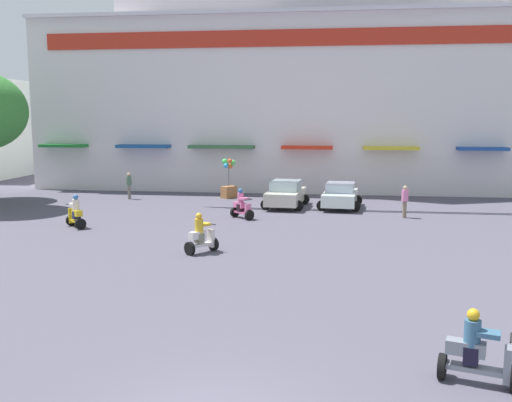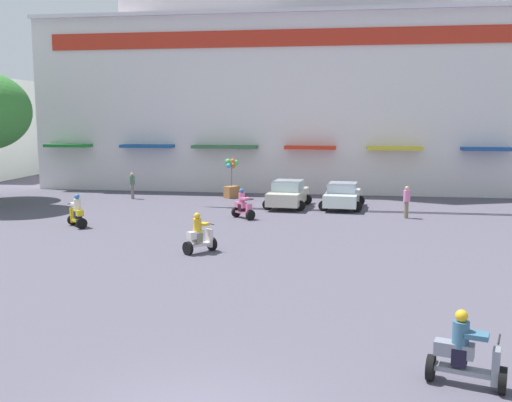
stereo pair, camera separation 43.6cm
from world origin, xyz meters
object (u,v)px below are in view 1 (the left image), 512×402
at_px(scooter_rider_9, 242,206).
at_px(balloon_vendor_cart, 229,181).
at_px(pedestrian_0, 405,199).
at_px(scooter_rider_1, 477,354).
at_px(parked_car_1, 340,195).
at_px(scooter_rider_8, 76,214).
at_px(parked_car_0, 286,194).
at_px(pedestrian_1, 129,184).
at_px(scooter_rider_0, 201,236).

height_order(scooter_rider_9, balloon_vendor_cart, balloon_vendor_cart).
bearing_deg(pedestrian_0, balloon_vendor_cart, 149.92).
height_order(scooter_rider_1, scooter_rider_9, scooter_rider_9).
height_order(parked_car_1, balloon_vendor_cart, balloon_vendor_cart).
bearing_deg(pedestrian_0, scooter_rider_8, -162.70).
xyz_separation_m(parked_car_0, balloon_vendor_cart, (-3.95, 3.30, 0.30)).
bearing_deg(pedestrian_1, balloon_vendor_cart, 12.87).
height_order(pedestrian_1, balloon_vendor_cart, balloon_vendor_cart).
distance_m(scooter_rider_0, scooter_rider_1, 12.88).
bearing_deg(scooter_rider_1, parked_car_1, 96.63).
relative_size(parked_car_1, scooter_rider_9, 2.59).
relative_size(parked_car_1, pedestrian_1, 2.39).
bearing_deg(pedestrian_1, parked_car_0, -10.69).
distance_m(parked_car_0, pedestrian_0, 6.94).
bearing_deg(parked_car_0, scooter_rider_8, -140.79).
bearing_deg(pedestrian_1, scooter_rider_1, -56.58).
bearing_deg(pedestrian_0, scooter_rider_1, -92.18).
bearing_deg(scooter_rider_0, scooter_rider_8, 149.09).
bearing_deg(scooter_rider_1, scooter_rider_9, 112.96).
xyz_separation_m(scooter_rider_1, pedestrian_1, (-15.74, 23.85, 0.33)).
bearing_deg(scooter_rider_9, scooter_rider_0, -92.48).
xyz_separation_m(parked_car_1, scooter_rider_9, (-5.02, -4.12, -0.10)).
relative_size(scooter_rider_0, scooter_rider_9, 1.02).
distance_m(scooter_rider_9, pedestrian_0, 8.43).
distance_m(parked_car_0, scooter_rider_0, 11.99).
xyz_separation_m(parked_car_0, scooter_rider_8, (-9.28, -7.57, -0.11)).
bearing_deg(scooter_rider_8, parked_car_0, 39.21).
bearing_deg(pedestrian_0, scooter_rider_0, -133.56).
relative_size(parked_car_0, parked_car_1, 1.05).
height_order(scooter_rider_1, pedestrian_0, pedestrian_0).
relative_size(scooter_rider_0, pedestrian_1, 0.94).
bearing_deg(scooter_rider_0, parked_car_0, 79.19).
xyz_separation_m(parked_car_1, scooter_rider_8, (-12.38, -7.61, -0.07)).
height_order(parked_car_0, pedestrian_1, pedestrian_1).
bearing_deg(pedestrian_0, scooter_rider_9, -170.56).
xyz_separation_m(scooter_rider_8, pedestrian_0, (15.67, 4.88, 0.29)).
xyz_separation_m(scooter_rider_1, pedestrian_0, (0.73, 19.26, 0.31)).
relative_size(parked_car_0, scooter_rider_9, 2.70).
height_order(scooter_rider_9, pedestrian_0, pedestrian_0).
relative_size(scooter_rider_0, pedestrian_0, 0.95).
bearing_deg(balloon_vendor_cart, scooter_rider_0, -83.56).
height_order(parked_car_1, scooter_rider_9, scooter_rider_9).
height_order(scooter_rider_0, pedestrian_0, pedestrian_0).
xyz_separation_m(parked_car_0, scooter_rider_1, (5.66, -21.95, -0.13)).
distance_m(scooter_rider_1, scooter_rider_8, 20.73).
xyz_separation_m(scooter_rider_0, balloon_vendor_cart, (-1.70, 15.08, 0.41)).
xyz_separation_m(parked_car_1, balloon_vendor_cart, (-7.05, 3.26, 0.33)).
distance_m(parked_car_0, scooter_rider_9, 4.50).
relative_size(scooter_rider_8, pedestrian_1, 0.95).
height_order(scooter_rider_9, pedestrian_1, pedestrian_1).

